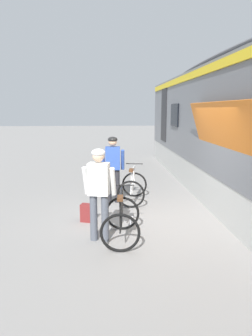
{
  "coord_description": "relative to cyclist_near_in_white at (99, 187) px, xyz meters",
  "views": [
    {
      "loc": [
        -1.11,
        -6.47,
        2.47
      ],
      "look_at": [
        -0.63,
        0.86,
        1.05
      ],
      "focal_mm": 32.79,
      "sensor_mm": 36.0,
      "label": 1
    }
  ],
  "objects": [
    {
      "name": "ground_plane",
      "position": [
        1.25,
        0.95,
        -1.05
      ],
      "size": [
        80.0,
        80.0,
        0.0
      ],
      "primitive_type": "plane",
      "color": "gray"
    },
    {
      "name": "cyclist_near_in_white",
      "position": [
        0.0,
        0.0,
        0.0
      ],
      "size": [
        0.65,
        0.39,
        1.76
      ],
      "color": "#4C515B",
      "rests_on": "ground"
    },
    {
      "name": "cyclist_far_in_blue",
      "position": [
        0.31,
        2.43,
        0.0
      ],
      "size": [
        0.62,
        0.33,
        1.76
      ],
      "color": "#232328",
      "rests_on": "ground"
    },
    {
      "name": "bicycle_near_black",
      "position": [
        0.41,
        -0.03,
        -0.65
      ],
      "size": [
        0.8,
        1.13,
        0.99
      ],
      "color": "black",
      "rests_on": "ground"
    },
    {
      "name": "bicycle_far_white",
      "position": [
        0.84,
        2.41,
        -0.65
      ],
      "size": [
        0.89,
        1.18,
        0.99
      ],
      "color": "black",
      "rests_on": "ground"
    },
    {
      "name": "backpack_on_platform",
      "position": [
        -0.29,
        1.01,
        -0.85
      ],
      "size": [
        0.32,
        0.26,
        0.4
      ],
      "primitive_type": "cube",
      "rotation": [
        0.0,
        0.0,
        -0.31
      ],
      "color": "maroon",
      "rests_on": "ground"
    },
    {
      "name": "water_bottle_near_the_bikes",
      "position": [
        0.67,
        0.73,
        -0.96
      ],
      "size": [
        0.08,
        0.08,
        0.19
      ],
      "primitive_type": "cylinder",
      "color": "silver",
      "rests_on": "ground"
    }
  ]
}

